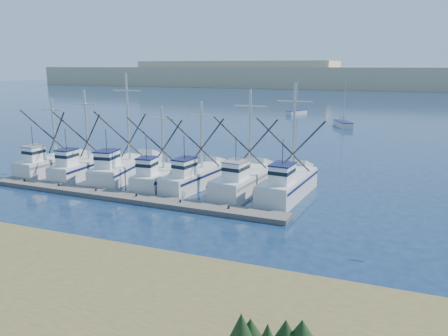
# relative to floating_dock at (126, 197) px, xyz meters

# --- Properties ---
(ground) EXTENTS (500.00, 500.00, 0.00)m
(ground) POSITION_rel_floating_dock_xyz_m (10.30, -6.08, -0.18)
(ground) COLOR #0D213A
(ground) RESTS_ON ground
(floating_dock) EXTENTS (27.16, 2.55, 0.36)m
(floating_dock) POSITION_rel_floating_dock_xyz_m (0.00, 0.00, 0.00)
(floating_dock) COLOR #635D58
(floating_dock) RESTS_ON ground
(dune_ridge) EXTENTS (360.00, 60.00, 10.00)m
(dune_ridge) POSITION_rel_floating_dock_xyz_m (10.30, 203.92, 4.82)
(dune_ridge) COLOR tan
(dune_ridge) RESTS_ON ground
(trawler_fleet) EXTENTS (27.27, 8.81, 9.94)m
(trawler_fleet) POSITION_rel_floating_dock_xyz_m (0.97, 4.91, 0.81)
(trawler_fleet) COLOR silver
(trawler_fleet) RESTS_ON ground
(sailboat_near) EXTENTS (4.03, 6.02, 8.10)m
(sailboat_near) POSITION_rel_floating_dock_xyz_m (11.36, 50.83, 0.31)
(sailboat_near) COLOR silver
(sailboat_near) RESTS_ON ground
(sailboat_far) EXTENTS (3.82, 5.80, 8.10)m
(sailboat_far) POSITION_rel_floating_dock_xyz_m (-0.55, 67.64, 0.32)
(sailboat_far) COLOR silver
(sailboat_far) RESTS_ON ground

